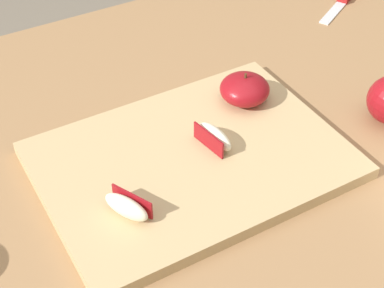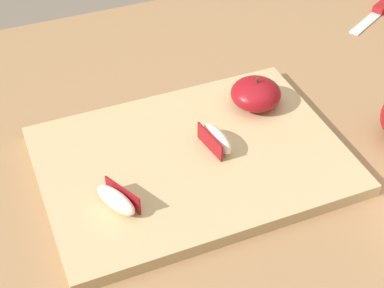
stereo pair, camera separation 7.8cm
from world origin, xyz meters
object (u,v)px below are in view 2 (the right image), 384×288
object	(u,v)px
apple_wedge_near_knife	(117,200)
apple_wedge_right	(216,139)
paring_knife	(382,8)
apple_half_skin_up	(256,94)
cutting_board	(192,160)

from	to	relation	value
apple_wedge_near_knife	apple_wedge_right	bearing A→B (deg)	19.86
apple_wedge_near_knife	paring_knife	bearing A→B (deg)	26.92
apple_wedge_near_knife	paring_knife	xyz separation A→B (m)	(0.61, 0.31, -0.03)
apple_wedge_right	paring_knife	size ratio (longest dim) A/B	0.43
apple_wedge_near_knife	paring_knife	size ratio (longest dim) A/B	0.43
apple_half_skin_up	cutting_board	bearing A→B (deg)	-152.36
apple_half_skin_up	apple_wedge_right	xyz separation A→B (m)	(-0.09, -0.06, -0.01)
cutting_board	apple_wedge_right	xyz separation A→B (m)	(0.04, 0.00, 0.02)
cutting_board	apple_half_skin_up	xyz separation A→B (m)	(0.13, 0.07, 0.03)
apple_wedge_near_knife	apple_wedge_right	size ratio (longest dim) A/B	1.00
cutting_board	apple_wedge_right	size ratio (longest dim) A/B	6.17
cutting_board	apple_wedge_right	distance (m)	0.04
apple_half_skin_up	paring_knife	distance (m)	0.41
apple_wedge_right	paring_knife	bearing A→B (deg)	29.16
apple_wedge_near_knife	apple_half_skin_up	bearing A→B (deg)	25.81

